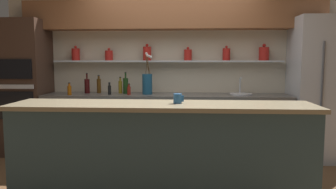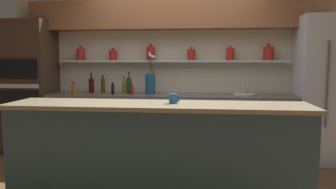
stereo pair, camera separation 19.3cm
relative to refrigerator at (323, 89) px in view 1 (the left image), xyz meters
The scene contains 16 objects.
ground_plane 2.68m from the refrigerator, 151.05° to the right, with size 12.00×12.00×0.00m, color brown.
back_wall_unit 2.26m from the refrigerator, behind, with size 5.20×0.44×2.60m.
back_counter_unit 2.32m from the refrigerator, behind, with size 3.60×0.62×0.92m.
island_counter 2.80m from the refrigerator, 141.91° to the right, with size 2.88×0.61×1.02m.
refrigerator is the anchor object (origin of this frame).
oven_tower 4.42m from the refrigerator, behind, with size 0.70×0.64×2.02m.
flower_vase 2.53m from the refrigerator, behind, with size 0.15×0.17×0.62m.
sink_fixture 1.15m from the refrigerator, behind, with size 0.33×0.33×0.25m.
bottle_sauce_0 2.79m from the refrigerator, behind, with size 0.05×0.05×0.16m.
bottle_sauce_1 3.65m from the refrigerator, behind, with size 0.06×0.06×0.18m.
bottle_wine_2 3.47m from the refrigerator, behind, with size 0.08×0.08×0.31m.
bottle_oil_3 2.96m from the refrigerator, behind, with size 0.06×0.06×0.25m.
bottle_wine_4 2.86m from the refrigerator, behind, with size 0.08×0.08×0.33m.
bottle_spirit_5 3.29m from the refrigerator, behind, with size 0.06×0.06×0.28m.
bottle_sauce_6 3.07m from the refrigerator, behind, with size 0.05×0.05×0.18m.
coffee_mug 2.63m from the refrigerator, 140.17° to the right, with size 0.10×0.08×0.09m.
Camera 1 is at (0.25, -3.58, 1.44)m, focal length 35.00 mm.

